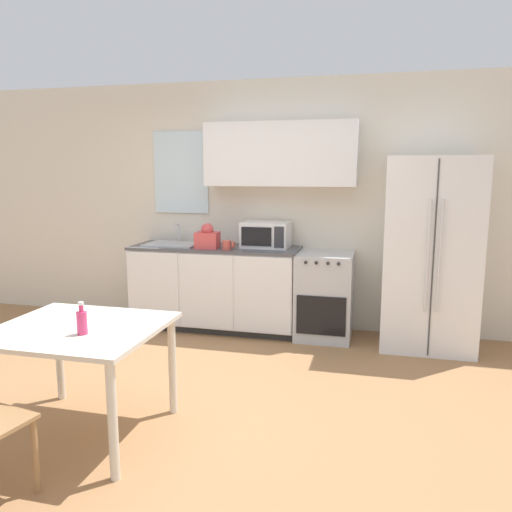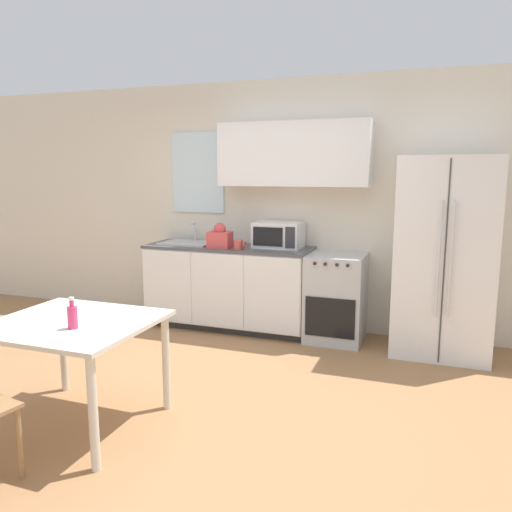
{
  "view_description": "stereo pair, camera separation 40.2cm",
  "coord_description": "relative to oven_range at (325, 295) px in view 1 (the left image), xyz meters",
  "views": [
    {
      "loc": [
        1.3,
        -3.34,
        1.72
      ],
      "look_at": [
        0.34,
        0.51,
        1.05
      ],
      "focal_mm": 35.0,
      "sensor_mm": 36.0,
      "label": 1
    },
    {
      "loc": [
        1.68,
        -3.22,
        1.72
      ],
      "look_at": [
        0.34,
        0.51,
        1.05
      ],
      "focal_mm": 35.0,
      "sensor_mm": 36.0,
      "label": 2
    }
  ],
  "objects": [
    {
      "name": "refrigerator",
      "position": [
        1.01,
        -0.04,
        0.49
      ],
      "size": [
        0.88,
        0.74,
        1.87
      ],
      "color": "white",
      "rests_on": "ground_plane"
    },
    {
      "name": "kitchen_counter",
      "position": [
        -1.2,
        0.0,
        0.02
      ],
      "size": [
        1.83,
        0.63,
        0.92
      ],
      "color": "#333333",
      "rests_on": "ground_plane"
    },
    {
      "name": "kitchen_sink",
      "position": [
        -1.69,
        0.01,
        0.49
      ],
      "size": [
        0.58,
        0.44,
        0.23
      ],
      "color": "#B7BABC",
      "rests_on": "kitchen_counter"
    },
    {
      "name": "dining_table",
      "position": [
        -1.33,
        -2.37,
        0.19
      ],
      "size": [
        1.04,
        0.95,
        0.74
      ],
      "color": "beige",
      "rests_on": "ground_plane"
    },
    {
      "name": "wall_back",
      "position": [
        -0.74,
        0.31,
        0.99
      ],
      "size": [
        12.0,
        0.38,
        2.7
      ],
      "color": "beige",
      "rests_on": "ground_plane"
    },
    {
      "name": "ground_plane",
      "position": [
        -0.77,
        -1.75,
        -0.45
      ],
      "size": [
        12.0,
        12.0,
        0.0
      ],
      "primitive_type": "plane",
      "color": "#9E7047"
    },
    {
      "name": "coffee_mug",
      "position": [
        -0.99,
        -0.2,
        0.52
      ],
      "size": [
        0.13,
        0.09,
        0.1
      ],
      "color": "#BF4C3F",
      "rests_on": "kitchen_counter"
    },
    {
      "name": "drink_bottle",
      "position": [
        -1.21,
        -2.5,
        0.37
      ],
      "size": [
        0.06,
        0.06,
        0.2
      ],
      "color": "#DB386B",
      "rests_on": "dining_table"
    },
    {
      "name": "microwave",
      "position": [
        -0.65,
        0.09,
        0.61
      ],
      "size": [
        0.5,
        0.38,
        0.27
      ],
      "color": "silver",
      "rests_on": "kitchen_counter"
    },
    {
      "name": "grocery_bag_0",
      "position": [
        -1.23,
        -0.14,
        0.58
      ],
      "size": [
        0.25,
        0.22,
        0.27
      ],
      "rotation": [
        0.0,
        0.0,
        0.07
      ],
      "color": "#D14C4C",
      "rests_on": "kitchen_counter"
    },
    {
      "name": "oven_range",
      "position": [
        0.0,
        0.0,
        0.0
      ],
      "size": [
        0.57,
        0.63,
        0.89
      ],
      "color": "#B7BABC",
      "rests_on": "ground_plane"
    }
  ]
}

